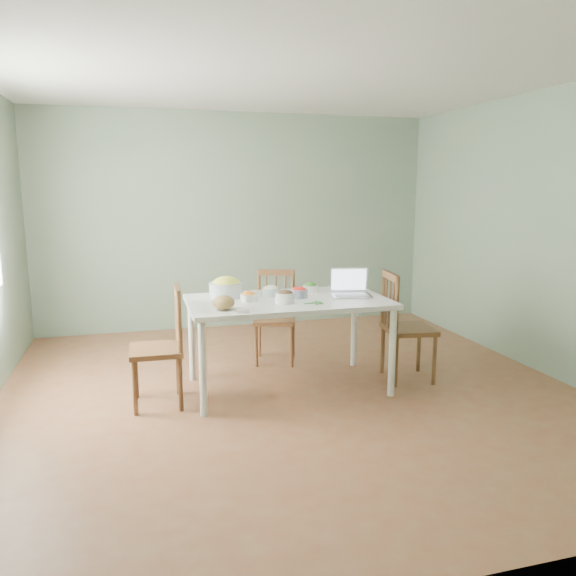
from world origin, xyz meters
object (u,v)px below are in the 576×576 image
object	(u,v)px
bread_boule	(224,302)
laptop	(352,283)
chair_left	(156,347)
bowl_squash	(226,287)
chair_right	(409,326)
chair_far	(275,318)
dining_table	(288,344)

from	to	relation	value
bread_boule	laptop	xyz separation A→B (m)	(1.19, 0.22, 0.07)
chair_left	bowl_squash	size ratio (longest dim) A/B	3.21
chair_right	bread_boule	distance (m)	1.80
chair_far	laptop	distance (m)	1.05
laptop	dining_table	bearing A→B (deg)	-172.50
chair_right	chair_far	bearing A→B (deg)	60.04
dining_table	chair_far	size ratio (longest dim) A/B	1.85
chair_far	laptop	bearing A→B (deg)	-39.10
bread_boule	chair_left	bearing A→B (deg)	162.74
dining_table	chair_left	xyz separation A→B (m)	(-1.15, -0.09, 0.09)
bread_boule	chair_right	bearing A→B (deg)	5.83
chair_right	laptop	xyz separation A→B (m)	(-0.57, 0.04, 0.43)
dining_table	laptop	size ratio (longest dim) A/B	4.93
chair_far	bread_boule	world-z (taller)	chair_far
bread_boule	bowl_squash	distance (m)	0.51
dining_table	bowl_squash	world-z (taller)	bowl_squash
chair_left	bread_boule	size ratio (longest dim) A/B	5.55
dining_table	bread_boule	size ratio (longest dim) A/B	9.76
bowl_squash	chair_right	bearing A→B (deg)	-11.05
bowl_squash	chair_left	bearing A→B (deg)	-152.55
chair_left	laptop	distance (m)	1.79
dining_table	bowl_squash	distance (m)	0.75
chair_far	laptop	xyz separation A→B (m)	(0.51, -0.79, 0.47)
chair_left	chair_right	bearing A→B (deg)	91.70
bread_boule	bowl_squash	world-z (taller)	bowl_squash
chair_far	chair_left	distance (m)	1.48
chair_left	dining_table	bearing A→B (deg)	95.87
chair_far	chair_right	xyz separation A→B (m)	(1.08, -0.83, 0.04)
laptop	bowl_squash	bearing A→B (deg)	176.59
chair_right	laptop	world-z (taller)	laptop
dining_table	laptop	distance (m)	0.79
dining_table	chair_left	size ratio (longest dim) A/B	1.76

